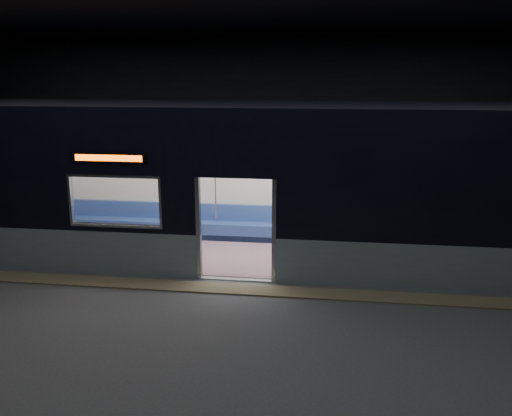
# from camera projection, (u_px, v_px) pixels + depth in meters

# --- Properties ---
(station_floor) EXTENTS (24.00, 14.00, 0.01)m
(station_floor) POSITION_uv_depth(u_px,v_px,m) (226.00, 302.00, 9.67)
(station_floor) COLOR #47494C
(station_floor) RESTS_ON ground
(station_envelope) EXTENTS (24.00, 14.00, 5.00)m
(station_envelope) POSITION_uv_depth(u_px,v_px,m) (223.00, 92.00, 8.78)
(station_envelope) COLOR black
(station_envelope) RESTS_ON station_floor
(tactile_strip) EXTENTS (22.80, 0.50, 0.03)m
(tactile_strip) POSITION_uv_depth(u_px,v_px,m) (232.00, 289.00, 10.19)
(tactile_strip) COLOR #8C7F59
(tactile_strip) RESTS_ON station_floor
(metro_car) EXTENTS (18.00, 3.04, 3.35)m
(metro_car) POSITION_uv_depth(u_px,v_px,m) (248.00, 174.00, 11.67)
(metro_car) COLOR #8E9FAA
(metro_car) RESTS_ON station_floor
(passenger) EXTENTS (0.41, 0.71, 1.42)m
(passenger) POSITION_uv_depth(u_px,v_px,m) (376.00, 213.00, 12.50)
(passenger) COLOR black
(passenger) RESTS_ON metro_car
(handbag) EXTENTS (0.32, 0.29, 0.14)m
(handbag) POSITION_uv_depth(u_px,v_px,m) (377.00, 222.00, 12.31)
(handbag) COLOR black
(handbag) RESTS_ON passenger
(transit_map) EXTENTS (0.91, 0.03, 0.59)m
(transit_map) POSITION_uv_depth(u_px,v_px,m) (471.00, 187.00, 12.36)
(transit_map) COLOR white
(transit_map) RESTS_ON metro_car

